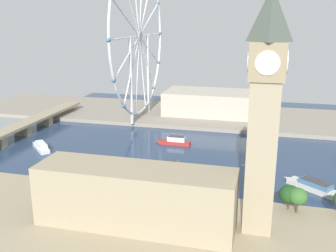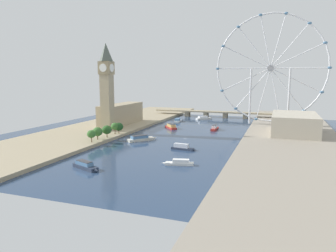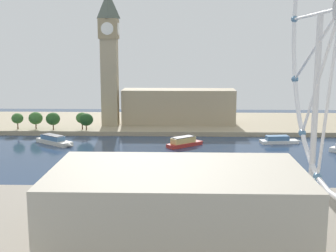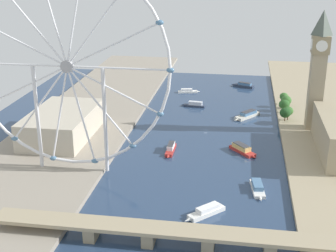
# 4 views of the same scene
# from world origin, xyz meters

# --- Properties ---
(ground_plane) EXTENTS (378.91, 378.91, 0.00)m
(ground_plane) POSITION_xyz_m (0.00, 0.00, 0.00)
(ground_plane) COLOR navy
(riverbank_right) EXTENTS (90.00, 520.00, 3.00)m
(riverbank_right) POSITION_xyz_m (104.46, 0.00, 1.50)
(riverbank_right) COLOR gray
(riverbank_right) RESTS_ON ground_plane
(clock_tower) EXTENTS (13.95, 13.95, 93.65)m
(clock_tower) POSITION_xyz_m (-84.89, -10.76, 51.76)
(clock_tower) COLOR tan
(clock_tower) RESTS_ON riverbank_left
(parliament_block) EXTENTS (22.00, 81.37, 24.93)m
(parliament_block) POSITION_xyz_m (-94.09, 37.92, 15.47)
(parliament_block) COLOR tan
(parliament_block) RESTS_ON riverbank_left
(tree_row_embankment) EXTENTS (12.61, 56.03, 11.75)m
(tree_row_embankment) POSITION_xyz_m (-65.98, -44.93, 10.46)
(tree_row_embankment) COLOR #513823
(tree_row_embankment) RESTS_ON riverbank_left
(ferris_wheel) EXTENTS (132.73, 3.20, 133.55)m
(ferris_wheel) POSITION_xyz_m (79.21, 93.09, 70.84)
(ferris_wheel) COLOR silver
(ferris_wheel) RESTS_ON riverbank_right
(riverside_hall) EXTENTS (44.40, 75.31, 20.23)m
(riverside_hall) POSITION_xyz_m (107.30, 39.01, 13.12)
(riverside_hall) COLOR #BCB29E
(riverside_hall) RESTS_ON riverbank_right
(river_bridge) EXTENTS (190.91, 13.41, 9.30)m
(river_bridge) POSITION_xyz_m (0.00, 165.55, 6.94)
(river_bridge) COLOR tan
(river_bridge) RESTS_ON ground_plane
(tour_boat_0) EXTENTS (9.57, 27.16, 4.74)m
(tour_boat_0) POSITION_xyz_m (-39.92, 100.08, 1.94)
(tour_boat_0) COLOR white
(tour_boat_0) RESTS_ON ground_plane
(tour_boat_1) EXTENTS (23.17, 28.05, 5.49)m
(tour_boat_1) POSITION_xyz_m (-33.36, -37.43, 2.24)
(tour_boat_1) COLOR beige
(tour_boat_1) RESTS_ON ground_plane
(tour_boat_2) EXTENTS (25.17, 13.40, 5.29)m
(tour_boat_2) POSITION_xyz_m (-29.03, -136.47, 2.19)
(tour_boat_2) COLOR #2D384C
(tour_boat_2) RESTS_ON ground_plane
(tour_boat_3) EXTENTS (23.18, 6.82, 5.18)m
(tour_boat_3) POSITION_xyz_m (15.66, -60.33, 2.16)
(tour_boat_3) COLOR #2D384C
(tour_boat_3) RESTS_ON ground_plane
(tour_boat_4) EXTENTS (22.15, 22.45, 5.11)m
(tour_boat_4) POSITION_xyz_m (-11.20, 134.14, 2.10)
(tour_boat_4) COLOR white
(tour_boat_4) RESTS_ON ground_plane
(tour_boat_5) EXTENTS (23.33, 9.38, 4.17)m
(tour_boat_5) POSITION_xyz_m (27.50, -106.30, 1.69)
(tour_boat_5) COLOR white
(tour_boat_5) RESTS_ON ground_plane
(tour_boat_6) EXTENTS (20.67, 23.48, 5.86)m
(tour_boat_6) POSITION_xyz_m (-29.88, 41.86, 2.44)
(tour_boat_6) COLOR #B22D28
(tour_boat_6) RESTS_ON ground_plane
(tour_boat_7) EXTENTS (5.39, 25.74, 6.08)m
(tour_boat_7) POSITION_xyz_m (21.65, 49.17, 2.39)
(tour_boat_7) COLOR #B22D28
(tour_boat_7) RESTS_ON ground_plane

